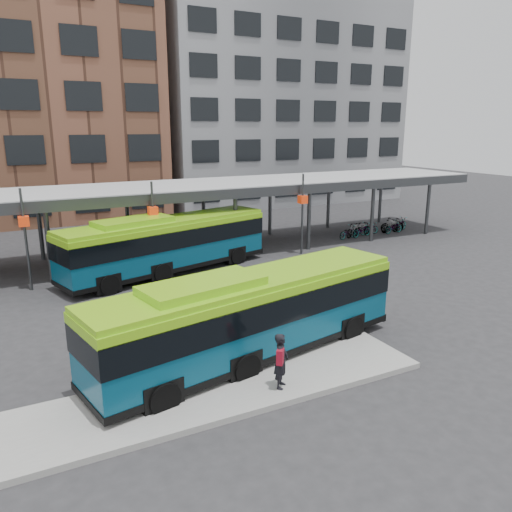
# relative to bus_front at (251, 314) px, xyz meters

# --- Properties ---
(ground) EXTENTS (120.00, 120.00, 0.00)m
(ground) POSITION_rel_bus_front_xyz_m (3.02, 1.44, -1.60)
(ground) COLOR #28282B
(ground) RESTS_ON ground
(boarding_island) EXTENTS (14.00, 3.00, 0.18)m
(boarding_island) POSITION_rel_bus_front_xyz_m (-2.48, -1.56, -1.51)
(boarding_island) COLOR gray
(boarding_island) RESTS_ON ground
(canopy) EXTENTS (40.00, 6.53, 4.80)m
(canopy) POSITION_rel_bus_front_xyz_m (2.96, 14.31, 2.31)
(canopy) COLOR #999B9E
(canopy) RESTS_ON ground
(building_grey) EXTENTS (24.00, 14.00, 20.00)m
(building_grey) POSITION_rel_bus_front_xyz_m (19.02, 33.44, 8.40)
(building_grey) COLOR slate
(building_grey) RESTS_ON ground
(bus_front) EXTENTS (11.38, 4.51, 3.07)m
(bus_front) POSITION_rel_bus_front_xyz_m (0.00, 0.00, 0.00)
(bus_front) COLOR navy
(bus_front) RESTS_ON ground
(bus_rear) EXTENTS (11.58, 5.40, 3.13)m
(bus_rear) POSITION_rel_bus_front_xyz_m (0.60, 10.93, 0.03)
(bus_rear) COLOR navy
(bus_rear) RESTS_ON ground
(pedestrian) EXTENTS (0.69, 0.71, 1.65)m
(pedestrian) POSITION_rel_bus_front_xyz_m (-0.19, -2.33, -0.58)
(pedestrian) COLOR black
(pedestrian) RESTS_ON boarding_island
(bike_rack) EXTENTS (6.96, 1.57, 1.06)m
(bike_rack) POSITION_rel_bus_front_xyz_m (16.64, 13.40, -1.12)
(bike_rack) COLOR slate
(bike_rack) RESTS_ON ground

